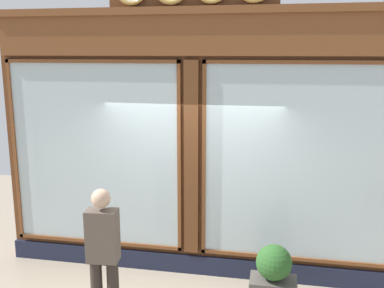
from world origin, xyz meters
TOP-DOWN VIEW (x-y plane):
  - shop_facade at (-0.00, -0.13)m, footprint 5.80×0.42m
  - pedestrian at (0.77, 1.44)m, footprint 0.38×0.25m
  - planter_shrub at (-1.18, 0.95)m, footprint 0.43×0.43m

SIDE VIEW (x-z plane):
  - planter_shrub at x=-1.18m, z-range 0.53..0.96m
  - pedestrian at x=0.77m, z-range 0.09..1.78m
  - shop_facade at x=0.00m, z-range -0.25..4.11m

